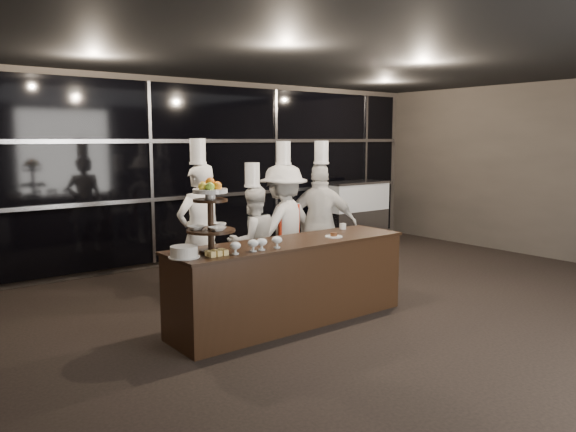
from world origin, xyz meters
TOP-DOWN VIEW (x-y plane):
  - room at (0.00, 0.00)m, footprint 10.00×10.00m
  - window_wall at (0.00, 4.94)m, footprint 8.60×0.10m
  - buffet_counter at (-1.10, 1.55)m, footprint 2.84×0.74m
  - display_stand at (-2.10, 1.55)m, footprint 0.48×0.48m
  - compotes at (-1.70, 1.33)m, footprint 0.62×0.11m
  - layer_cake at (-2.43, 1.50)m, footprint 0.30×0.30m
  - pastry_squares at (-2.14, 1.39)m, footprint 0.19×0.13m
  - small_plate at (-0.55, 1.45)m, footprint 0.20×0.20m
  - chef_cup at (-0.08, 1.80)m, footprint 0.08×0.08m
  - display_case at (2.59, 4.30)m, footprint 1.32×0.58m
  - chef_a at (-1.54, 2.80)m, footprint 0.69×0.50m
  - chef_b at (-0.84, 2.67)m, footprint 0.75×0.61m
  - chef_c at (-0.32, 2.70)m, footprint 1.21×0.86m
  - chef_d at (0.16, 2.49)m, footprint 1.03×0.97m

SIDE VIEW (x-z plane):
  - buffet_counter at x=-1.10m, z-range 0.01..0.93m
  - display_case at x=2.59m, z-range 0.07..1.31m
  - chef_b at x=-0.84m, z-range -0.13..1.61m
  - chef_c at x=-0.32m, z-range -0.14..1.87m
  - chef_d at x=0.16m, z-range -0.13..1.88m
  - chef_a at x=-1.54m, z-range -0.12..1.92m
  - small_plate at x=-0.55m, z-range 0.91..0.96m
  - pastry_squares at x=-2.14m, z-range 0.92..0.97m
  - chef_cup at x=-0.08m, z-range 0.92..0.99m
  - layer_cake at x=-2.43m, z-range 0.92..1.03m
  - compotes at x=-1.70m, z-range 0.94..1.06m
  - display_stand at x=-2.10m, z-range 0.97..1.71m
  - room at x=0.00m, z-range -3.50..6.50m
  - window_wall at x=0.00m, z-range 0.10..2.90m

